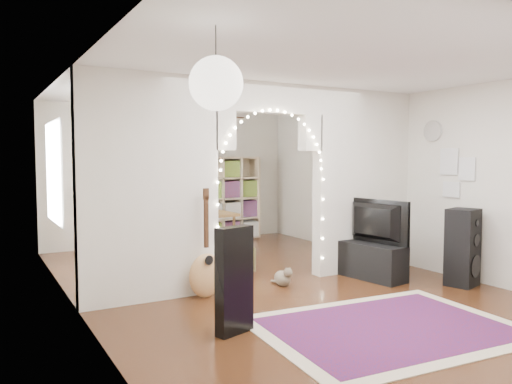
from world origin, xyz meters
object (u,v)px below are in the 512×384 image
dining_chair_right (186,247)px  bookcase (220,199)px  dining_table (198,218)px  dining_chair_left (235,260)px  media_console (371,261)px  acoustic_guitar (206,258)px  floor_speaker (463,247)px

dining_chair_right → bookcase: bearing=53.3°
dining_table → dining_chair_left: dining_table is taller
media_console → acoustic_guitar: bearing=165.4°
floor_speaker → dining_chair_right: (-2.73, 3.05, -0.23)m
dining_chair_left → dining_chair_right: 1.05m
acoustic_guitar → dining_table: (0.88, 2.33, 0.19)m
floor_speaker → bookcase: bookcase is taller
bookcase → dining_chair_left: 3.11m
bookcase → dining_chair_right: bearing=-133.9°
acoustic_guitar → media_console: bearing=-21.1°
floor_speaker → dining_chair_left: bearing=122.6°
floor_speaker → dining_chair_left: size_ratio=2.19×
dining_chair_right → acoustic_guitar: bearing=-102.2°
floor_speaker → dining_chair_left: floor_speaker is taller
acoustic_guitar → bookcase: (1.97, 3.75, 0.37)m
floor_speaker → bookcase: (-1.23, 4.91, 0.35)m
media_console → bookcase: size_ratio=0.58×
dining_table → dining_chair_right: size_ratio=2.00×
acoustic_guitar → floor_speaker: size_ratio=1.10×
media_console → dining_table: dining_table is taller
dining_chair_left → dining_table: bearing=90.9°
bookcase → floor_speaker: bearing=-81.0°
dining_table → dining_chair_right: (-0.40, -0.44, -0.40)m
floor_speaker → dining_chair_right: floor_speaker is taller
media_console → dining_chair_left: bearing=134.4°
media_console → dining_chair_left: 1.95m
media_console → bookcase: 4.08m
acoustic_guitar → dining_table: size_ratio=0.91×
acoustic_guitar → bookcase: 4.25m
dining_table → bookcase: bearing=48.8°
acoustic_guitar → dining_chair_left: bearing=31.7°
media_console → dining_chair_right: bearing=123.5°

